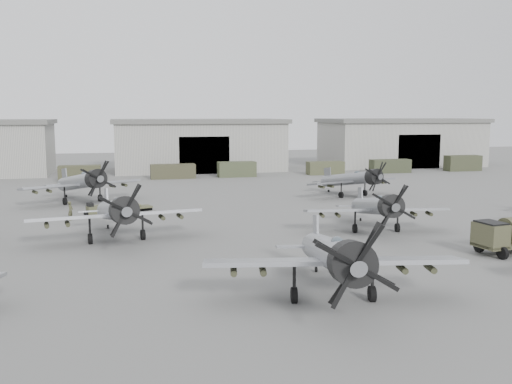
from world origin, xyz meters
The scene contains 16 objects.
ground centered at (0.00, 0.00, 0.00)m, with size 220.00×220.00×0.00m, color slate.
hangar_center centered at (0.00, 61.96, 4.37)m, with size 29.00×14.80×8.70m.
hangar_right centered at (38.00, 61.96, 4.37)m, with size 29.00×14.80×8.70m.
support_truck_2 centered at (-18.91, 50.00, 1.12)m, with size 5.89×2.20×2.24m, color #3E3F29.
support_truck_3 centered at (-5.55, 50.00, 1.07)m, with size 6.62×2.20×2.14m, color #3E3D28.
support_truck_4 centered at (4.21, 50.00, 1.16)m, with size 5.78×2.20×2.31m, color #40472E.
support_truck_5 centered at (18.64, 50.00, 1.03)m, with size 5.84×2.20×2.07m, color #44472E.
support_truck_6 centered at (29.93, 50.00, 1.09)m, with size 6.62×2.20×2.18m, color #363B26.
support_truck_7 centered at (43.40, 50.00, 1.30)m, with size 6.06×2.20×2.60m, color #373B26.
aircraft_near_1 centered at (-2.87, -8.77, 2.46)m, with size 13.62×12.26×5.41m.
aircraft_mid_1 centered at (-13.72, 8.23, 2.38)m, with size 13.15×11.84×5.22m.
aircraft_mid_2 centered at (6.95, 6.79, 2.15)m, with size 11.90×10.71×4.72m.
aircraft_far_0 centered at (-17.28, 28.44, 2.36)m, with size 12.72×11.52×5.19m.
aircraft_far_1 centered at (13.15, 25.88, 2.11)m, with size 11.62×10.46×4.63m.
tug_trailer centered at (-14.34, 20.90, 0.48)m, with size 6.40×3.15×1.28m.
ground_crew centered at (-17.84, 18.33, 0.88)m, with size 0.64×0.42×1.75m, color #44452D.
Camera 1 is at (-13.46, -35.38, 9.70)m, focal length 40.00 mm.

